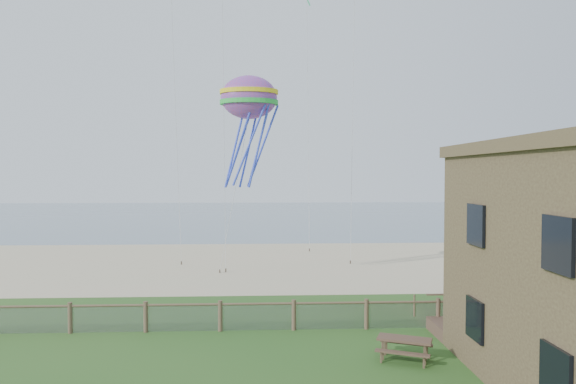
% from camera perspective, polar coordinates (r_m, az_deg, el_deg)
% --- Properties ---
extents(sand_beach, '(72.00, 20.00, 0.02)m').
position_cam_1_polar(sand_beach, '(37.34, -0.79, -7.85)').
color(sand_beach, '#C9B391').
rests_on(sand_beach, ground).
extents(ocean, '(160.00, 68.00, 0.02)m').
position_cam_1_polar(ocean, '(81.03, -1.82, -2.53)').
color(ocean, slate).
rests_on(ocean, ground).
extents(chainlink_fence, '(36.20, 0.20, 1.25)m').
position_cam_1_polar(chainlink_fence, '(21.61, 0.66, -13.69)').
color(chainlink_fence, '#4A382A').
rests_on(chainlink_fence, ground).
extents(picnic_table, '(2.20, 1.96, 0.76)m').
position_cam_1_polar(picnic_table, '(18.86, 12.81, -16.64)').
color(picnic_table, brown).
rests_on(picnic_table, ground).
extents(octopus_kite, '(3.45, 2.47, 7.02)m').
position_cam_1_polar(octopus_kite, '(30.19, -4.34, 7.06)').
color(octopus_kite, '#F62659').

